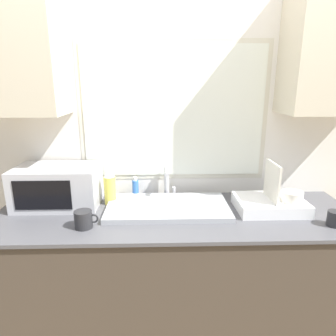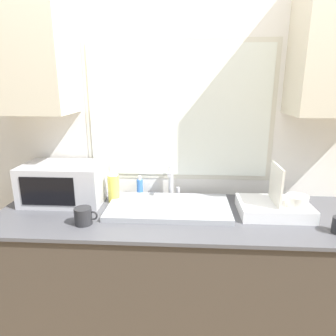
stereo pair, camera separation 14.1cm
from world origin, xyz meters
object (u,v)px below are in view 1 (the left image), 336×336
Objects in this scene: soap_bottle at (135,188)px; spray_bottle at (110,186)px; dish_rack at (272,202)px; microwave at (58,186)px; mug_near_sink at (84,219)px; faucet at (167,180)px.

spray_bottle is at bearing -143.13° from soap_bottle.
microwave is at bearing 174.58° from dish_rack.
dish_rack is 0.98m from spray_bottle.
microwave is 3.91× the size of mug_near_sink.
mug_near_sink is (-0.24, -0.43, -0.01)m from soap_bottle.
faucet is 0.66m from dish_rack.
spray_bottle is (-0.97, 0.13, 0.06)m from dish_rack.
spray_bottle reaches higher than mug_near_sink.
spray_bottle is at bearing 74.81° from mug_near_sink.
microwave is at bearing -177.97° from spray_bottle.
soap_bottle is at bearing 61.47° from mug_near_sink.
faucet is 0.37m from spray_bottle.
faucet is at bearing 9.86° from microwave.
dish_rack is 1.66× the size of spray_bottle.
soap_bottle is at bearing 14.87° from microwave.
soap_bottle is (-0.82, 0.24, 0.01)m from dish_rack.
faucet reaches higher than soap_bottle.
faucet is at bearing 158.68° from dish_rack.
spray_bottle reaches higher than faucet.
microwave is 0.39m from mug_near_sink.
dish_rack is 3.14× the size of mug_near_sink.
spray_bottle is at bearing 2.03° from microwave.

